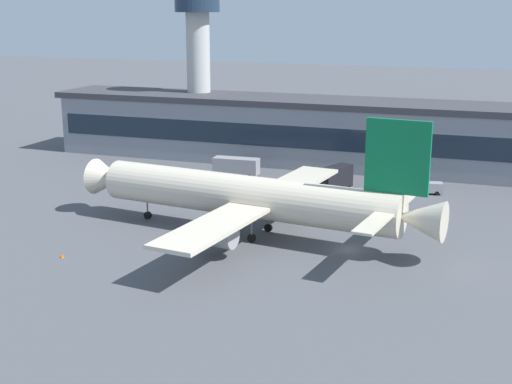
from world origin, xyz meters
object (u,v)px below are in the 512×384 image
at_px(fuel_truck, 235,166).
at_px(traffic_cone_0, 62,256).
at_px(catering_truck, 334,178).
at_px(belt_loader, 422,187).
at_px(airliner, 252,197).
at_px(control_tower, 198,49).

xyz_separation_m(fuel_truck, traffic_cone_0, (-4.17, -48.22, -1.61)).
distance_m(catering_truck, traffic_cone_0, 49.61).
xyz_separation_m(belt_loader, traffic_cone_0, (-38.09, -46.53, -0.87)).
height_order(airliner, control_tower, control_tower).
relative_size(airliner, control_tower, 1.49).
relative_size(fuel_truck, belt_loader, 1.27).
xyz_separation_m(catering_truck, belt_loader, (14.16, 3.11, -1.14)).
relative_size(belt_loader, traffic_cone_0, 12.05).
height_order(fuel_truck, belt_loader, fuel_truck).
height_order(control_tower, belt_loader, control_tower).
relative_size(airliner, traffic_cone_0, 94.01).
distance_m(catering_truck, belt_loader, 14.54).
bearing_deg(airliner, fuel_truck, 114.96).
distance_m(fuel_truck, traffic_cone_0, 48.42).
distance_m(airliner, catering_truck, 27.81).
xyz_separation_m(fuel_truck, belt_loader, (33.92, -1.69, -0.73)).
xyz_separation_m(control_tower, catering_truck, (34.98, -22.96, -19.44)).
xyz_separation_m(airliner, fuel_truck, (-14.90, 32.01, -3.52)).
bearing_deg(traffic_cone_0, airliner, 40.35).
xyz_separation_m(catering_truck, traffic_cone_0, (-23.93, -43.41, -2.01)).
height_order(airliner, traffic_cone_0, airliner).
bearing_deg(control_tower, belt_loader, -21.99).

